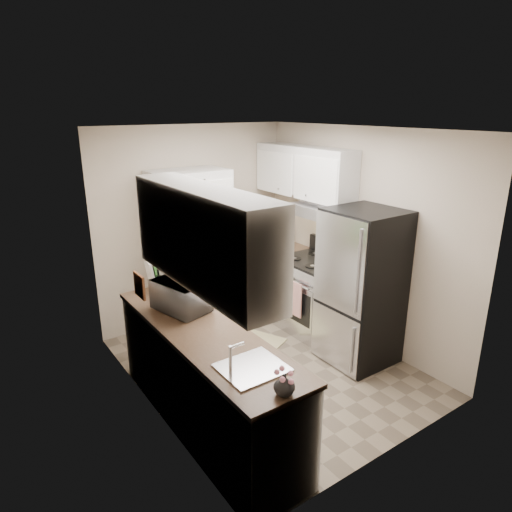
{
  "coord_description": "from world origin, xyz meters",
  "views": [
    {
      "loc": [
        -2.59,
        -3.49,
        2.71
      ],
      "look_at": [
        -0.05,
        0.15,
        1.24
      ],
      "focal_mm": 32.0,
      "sensor_mm": 36.0,
      "label": 1
    }
  ],
  "objects": [
    {
      "name": "countertop_right",
      "position": [
        0.99,
        1.19,
        0.9
      ],
      "size": [
        0.63,
        0.83,
        0.04
      ],
      "primitive_type": "cube",
      "color": "brown",
      "rests_on": "base_cabinet_right"
    },
    {
      "name": "refrigerator",
      "position": [
        0.94,
        -0.41,
        0.85
      ],
      "size": [
        0.7,
        0.72,
        1.7
      ],
      "primitive_type": "cube",
      "color": "#B7B7BC",
      "rests_on": "ground"
    },
    {
      "name": "toaster_oven",
      "position": [
        1.09,
        1.32,
        1.03
      ],
      "size": [
        0.3,
        0.38,
        0.22
      ],
      "primitive_type": "cube",
      "rotation": [
        0.0,
        0.0,
        0.01
      ],
      "color": "silver",
      "rests_on": "countertop_right"
    },
    {
      "name": "base_cabinet_right",
      "position": [
        0.99,
        1.19,
        0.44
      ],
      "size": [
        0.6,
        0.8,
        0.88
      ],
      "primitive_type": "cube",
      "color": "silver",
      "rests_on": "ground"
    },
    {
      "name": "cutting_board",
      "position": [
        -0.97,
        0.64,
        1.09
      ],
      "size": [
        0.05,
        0.27,
        0.34
      ],
      "primitive_type": "cube",
      "rotation": [
        0.0,
        0.0,
        -0.12
      ],
      "color": "#36812F",
      "rests_on": "countertop_left"
    },
    {
      "name": "ground",
      "position": [
        0.0,
        0.0,
        0.0
      ],
      "size": [
        3.2,
        3.2,
        0.0
      ],
      "primitive_type": "plane",
      "color": "#7A6B56",
      "rests_on": "ground"
    },
    {
      "name": "countertop_left",
      "position": [
        -0.99,
        -0.43,
        0.9
      ],
      "size": [
        0.63,
        2.33,
        0.04
      ],
      "primitive_type": "cube",
      "color": "brown",
      "rests_on": "base_cabinet_left"
    },
    {
      "name": "base_cabinet_left",
      "position": [
        -0.99,
        -0.43,
        0.44
      ],
      "size": [
        0.6,
        2.3,
        0.88
      ],
      "primitive_type": "cube",
      "color": "silver",
      "rests_on": "ground"
    },
    {
      "name": "flower_vase",
      "position": [
        -0.99,
        -1.52,
        0.99
      ],
      "size": [
        0.15,
        0.15,
        0.15
      ],
      "primitive_type": "imported",
      "rotation": [
        0.0,
        0.0,
        -0.07
      ],
      "color": "white",
      "rests_on": "countertop_left"
    },
    {
      "name": "wine_bottle",
      "position": [
        -1.01,
        0.42,
        1.06
      ],
      "size": [
        0.07,
        0.07,
        0.28
      ],
      "primitive_type": "cylinder",
      "color": "black",
      "rests_on": "countertop_left"
    },
    {
      "name": "microwave",
      "position": [
        -0.96,
        0.03,
        1.06
      ],
      "size": [
        0.47,
        0.58,
        0.28
      ],
      "primitive_type": "imported",
      "rotation": [
        0.0,
        0.0,
        1.83
      ],
      "color": "#BABABF",
      "rests_on": "countertop_left"
    },
    {
      "name": "kitchen_mat",
      "position": [
        0.14,
        0.61,
        0.01
      ],
      "size": [
        0.81,
        0.96,
        0.01
      ],
      "primitive_type": "cube",
      "rotation": [
        0.0,
        0.0,
        0.43
      ],
      "color": "tan",
      "rests_on": "ground"
    },
    {
      "name": "room_shell",
      "position": [
        -0.02,
        -0.01,
        1.63
      ],
      "size": [
        2.64,
        3.24,
        2.52
      ],
      "color": "beige",
      "rests_on": "ground"
    },
    {
      "name": "pantry_cabinet",
      "position": [
        -0.2,
        1.32,
        1.0
      ],
      "size": [
        0.9,
        0.55,
        2.0
      ],
      "primitive_type": "cube",
      "color": "silver",
      "rests_on": "ground"
    },
    {
      "name": "fruit_basket",
      "position": [
        1.12,
        1.33,
        1.19
      ],
      "size": [
        0.32,
        0.32,
        0.11
      ],
      "primitive_type": null,
      "rotation": [
        0.0,
        0.0,
        0.36
      ],
      "color": "orange",
      "rests_on": "toaster_oven"
    },
    {
      "name": "electric_range",
      "position": [
        0.97,
        0.39,
        0.48
      ],
      "size": [
        0.71,
        0.78,
        1.13
      ],
      "color": "#B7B7BC",
      "rests_on": "ground"
    }
  ]
}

